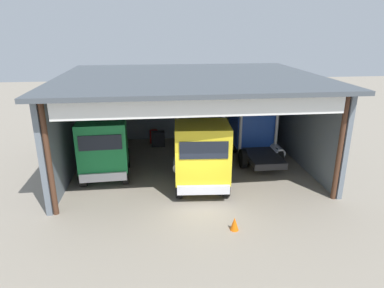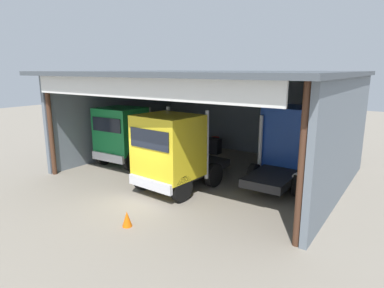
{
  "view_description": "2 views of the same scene",
  "coord_description": "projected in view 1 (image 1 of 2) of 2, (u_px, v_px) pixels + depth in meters",
  "views": [
    {
      "loc": [
        -1.96,
        -13.65,
        7.81
      ],
      "look_at": [
        0.0,
        3.68,
        1.8
      ],
      "focal_mm": 31.9,
      "sensor_mm": 36.0,
      "label": 1
    },
    {
      "loc": [
        9.09,
        -9.54,
        5.44
      ],
      "look_at": [
        0.0,
        3.68,
        1.8
      ],
      "focal_mm": 30.93,
      "sensor_mm": 36.0,
      "label": 2
    }
  ],
  "objects": [
    {
      "name": "truck_yellow_left_bay",
      "position": [
        201.0,
        155.0,
        16.7
      ],
      "size": [
        2.81,
        5.04,
        3.69
      ],
      "rotation": [
        0.0,
        0.0,
        3.07
      ],
      "color": "yellow",
      "rests_on": "ground"
    },
    {
      "name": "oil_drum",
      "position": [
        154.0,
        136.0,
        24.1
      ],
      "size": [
        0.58,
        0.58,
        0.93
      ],
      "primitive_type": "cylinder",
      "color": "#B21E19",
      "rests_on": "ground"
    },
    {
      "name": "tool_cart",
      "position": [
        158.0,
        139.0,
        23.48
      ],
      "size": [
        0.9,
        0.6,
        1.0
      ],
      "primitive_type": "cube",
      "color": "black",
      "rests_on": "ground"
    },
    {
      "name": "ground_plane",
      "position": [
        201.0,
        207.0,
        15.58
      ],
      "size": [
        80.0,
        80.0,
        0.0
      ],
      "primitive_type": "plane",
      "color": "gray",
      "rests_on": "ground"
    },
    {
      "name": "truck_blue_center_left_bay",
      "position": [
        254.0,
        127.0,
        21.14
      ],
      "size": [
        2.6,
        5.29,
        3.67
      ],
      "rotation": [
        0.0,
        0.0,
        0.0
      ],
      "color": "#1E47B7",
      "rests_on": "ground"
    },
    {
      "name": "truck_green_center_bay",
      "position": [
        104.0,
        148.0,
        17.94
      ],
      "size": [
        2.7,
        4.58,
        3.34
      ],
      "rotation": [
        0.0,
        0.0,
        3.18
      ],
      "color": "#197F3D",
      "rests_on": "ground"
    },
    {
      "name": "traffic_cone",
      "position": [
        234.0,
        224.0,
        13.77
      ],
      "size": [
        0.36,
        0.36,
        0.56
      ],
      "primitive_type": "cone",
      "color": "orange",
      "rests_on": "ground"
    },
    {
      "name": "workshop_shed",
      "position": [
        187.0,
        100.0,
        20.08
      ],
      "size": [
        13.95,
        11.48,
        5.34
      ],
      "color": "slate",
      "rests_on": "ground"
    }
  ]
}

